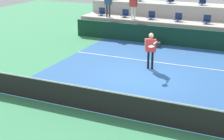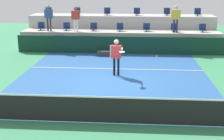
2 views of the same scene
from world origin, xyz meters
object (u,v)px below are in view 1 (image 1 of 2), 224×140
object	(u,v)px
tennis_player	(151,47)
spectator_in_grey	(108,2)
stadium_chair_lower_mid_right	(207,20)
stadium_chair_upper_mid_right	(202,2)
stadium_chair_lower_left	(125,14)
stadium_chair_upper_mid_left	(171,0)
stadium_chair_lower_far_left	(102,12)
tennis_ball	(183,55)
spectator_in_white	(133,4)
stadium_chair_lower_center	(178,18)
equipment_bag	(154,44)
stadium_chair_lower_mid_left	(151,16)

from	to	relation	value
tennis_player	spectator_in_grey	xyz separation A→B (m)	(-4.78, 5.61, 1.18)
stadium_chair_lower_mid_right	stadium_chair_upper_mid_right	world-z (taller)	stadium_chair_upper_mid_right
stadium_chair_lower_left	stadium_chair_upper_mid_left	bearing A→B (deg)	34.89
stadium_chair_lower_far_left	tennis_player	size ratio (longest dim) A/B	0.30
stadium_chair_upper_mid_right	tennis_ball	xyz separation A→B (m)	(0.83, -9.06, -1.02)
tennis_player	spectator_in_white	distance (m)	6.46
stadium_chair_lower_center	tennis_player	xyz separation A→B (m)	(0.14, -6.00, -0.38)
stadium_chair_lower_mid_right	equipment_bag	xyz separation A→B (m)	(-2.66, -1.97, -1.31)
stadium_chair_lower_mid_left	stadium_chair_lower_mid_right	bearing A→B (deg)	0.00
tennis_ball	stadium_chair_lower_mid_right	bearing A→B (deg)	91.53
stadium_chair_lower_far_left	tennis_ball	distance (m)	10.27
stadium_chair_lower_mid_right	spectator_in_white	world-z (taller)	spectator_in_white
stadium_chair_lower_mid_right	equipment_bag	world-z (taller)	stadium_chair_lower_mid_right
stadium_chair_upper_mid_left	stadium_chair_upper_mid_right	xyz separation A→B (m)	(2.11, 0.00, 0.00)
spectator_in_grey	tennis_player	bearing A→B (deg)	-49.62
stadium_chair_lower_mid_right	tennis_player	world-z (taller)	stadium_chair_lower_mid_right
stadium_chair_upper_mid_left	tennis_ball	xyz separation A→B (m)	(2.95, -9.06, -1.02)
stadium_chair_lower_mid_left	stadium_chair_upper_mid_left	world-z (taller)	stadium_chair_upper_mid_left
stadium_chair_upper_mid_left	spectator_in_grey	world-z (taller)	spectator_in_grey
stadium_chair_lower_mid_left	stadium_chair_lower_mid_right	size ratio (longest dim) A/B	1.00
spectator_in_white	stadium_chair_lower_mid_left	bearing A→B (deg)	19.09
stadium_chair_lower_center	stadium_chair_lower_mid_left	bearing A→B (deg)	180.00
stadium_chair_lower_far_left	stadium_chair_lower_left	xyz separation A→B (m)	(1.74, 0.00, 0.00)
spectator_in_white	stadium_chair_lower_far_left	bearing A→B (deg)	171.13
spectator_in_white	stadium_chair_upper_mid_left	bearing A→B (deg)	49.58
stadium_chair_upper_mid_left	tennis_ball	bearing A→B (deg)	-71.99
stadium_chair_lower_mid_right	stadium_chair_upper_mid_left	bearing A→B (deg)	146.81
tennis_player	equipment_bag	bearing A→B (deg)	104.52
stadium_chair_lower_center	equipment_bag	world-z (taller)	stadium_chair_lower_center
stadium_chair_lower_center	stadium_chair_lower_mid_right	size ratio (longest dim) A/B	1.00
stadium_chair_lower_center	equipment_bag	size ratio (longest dim) A/B	0.68
stadium_chair_lower_mid_left	equipment_bag	distance (m)	2.52
stadium_chair_lower_far_left	tennis_ball	xyz separation A→B (m)	(7.26, -7.26, -0.17)
stadium_chair_lower_far_left	stadium_chair_upper_mid_right	size ratio (longest dim) A/B	1.00
stadium_chair_lower_left	stadium_chair_upper_mid_right	world-z (taller)	stadium_chair_upper_mid_right
stadium_chair_lower_left	stadium_chair_lower_mid_right	bearing A→B (deg)	0.00
stadium_chair_lower_mid_right	equipment_bag	size ratio (longest dim) A/B	0.68
tennis_player	stadium_chair_lower_mid_left	bearing A→B (deg)	107.48
stadium_chair_lower_far_left	spectator_in_white	xyz separation A→B (m)	(2.46, -0.38, 0.74)
stadium_chair_lower_center	tennis_player	size ratio (longest dim) A/B	0.30
tennis_ball	stadium_chair_lower_center	bearing A→B (deg)	104.99
stadium_chair_lower_mid_left	tennis_ball	size ratio (longest dim) A/B	7.65
stadium_chair_lower_mid_right	spectator_in_white	xyz separation A→B (m)	(-4.61, -0.38, 0.74)
stadium_chair_upper_mid_left	spectator_in_white	world-z (taller)	spectator_in_white
stadium_chair_lower_mid_right	tennis_player	bearing A→B (deg)	-105.06
stadium_chair_lower_mid_left	equipment_bag	size ratio (longest dim) A/B	0.68
stadium_chair_lower_far_left	stadium_chair_lower_left	world-z (taller)	same
stadium_chair_lower_far_left	tennis_player	distance (m)	8.12
spectator_in_grey	stadium_chair_upper_mid_left	bearing A→B (deg)	30.98
stadium_chair_lower_left	tennis_ball	world-z (taller)	stadium_chair_lower_left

